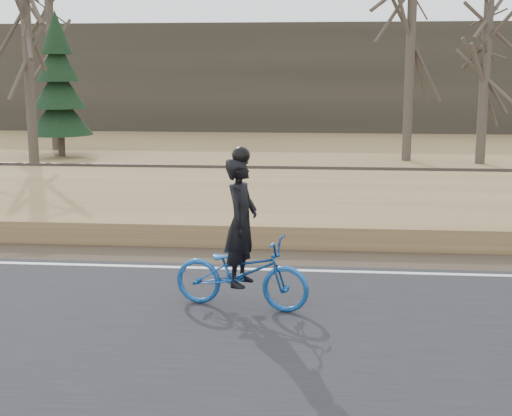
{
  "coord_description": "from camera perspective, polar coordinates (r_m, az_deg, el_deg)",
  "views": [
    {
      "loc": [
        4.74,
        -11.77,
        3.52
      ],
      "look_at": [
        3.61,
        0.5,
        1.1
      ],
      "focal_mm": 50.0,
      "sensor_mm": 36.0,
      "label": 1
    }
  ],
  "objects": [
    {
      "name": "bare_tree_left",
      "position": [
        32.66,
        -16.05,
        11.79
      ],
      "size": [
        0.36,
        0.36,
        8.31
      ],
      "primitive_type": "cylinder",
      "color": "#4F463A",
      "rests_on": "ground"
    },
    {
      "name": "bare_tree_right",
      "position": [
        27.95,
        17.83,
        9.9
      ],
      "size": [
        0.36,
        0.36,
        6.38
      ],
      "primitive_type": "cylinder",
      "color": "#4F463A",
      "rests_on": "ground"
    },
    {
      "name": "bare_tree_center",
      "position": [
        28.23,
        12.28,
        12.88
      ],
      "size": [
        0.36,
        0.36,
        9.04
      ],
      "primitive_type": "cylinder",
      "color": "#4F463A",
      "rests_on": "ground"
    },
    {
      "name": "railroad",
      "position": [
        20.55,
        -8.12,
        2.62
      ],
      "size": [
        120.0,
        2.4,
        0.29
      ],
      "color": "black",
      "rests_on": "ballast"
    },
    {
      "name": "edge_line",
      "position": [
        13.33,
        -15.8,
        -4.34
      ],
      "size": [
        120.0,
        0.12,
        0.01
      ],
      "primitive_type": "cube",
      "color": "silver",
      "rests_on": "road"
    },
    {
      "name": "bare_tree_near_left",
      "position": [
        26.93,
        -17.77,
        11.29
      ],
      "size": [
        0.36,
        0.36,
        7.71
      ],
      "primitive_type": "cylinder",
      "color": "#4F463A",
      "rests_on": "ground"
    },
    {
      "name": "treeline_backdrop",
      "position": [
        42.05,
        -1.21,
        10.38
      ],
      "size": [
        120.0,
        4.0,
        6.0
      ],
      "primitive_type": "cube",
      "color": "#383328",
      "rests_on": "ground"
    },
    {
      "name": "conifer",
      "position": [
        30.07,
        -15.52,
        9.21
      ],
      "size": [
        2.6,
        2.6,
        5.78
      ],
      "color": "#4F463A",
      "rests_on": "ground"
    },
    {
      "name": "ballast",
      "position": [
        20.6,
        -8.1,
        1.79
      ],
      "size": [
        120.0,
        3.0,
        0.45
      ],
      "primitive_type": "cube",
      "color": "slate",
      "rests_on": "ground"
    },
    {
      "name": "embankment",
      "position": [
        16.99,
        -11.04,
        -0.31
      ],
      "size": [
        120.0,
        5.0,
        0.44
      ],
      "primitive_type": "cube",
      "color": "#97794C",
      "rests_on": "ground"
    },
    {
      "name": "shoulder",
      "position": [
        14.25,
        -14.36,
        -3.47
      ],
      "size": [
        120.0,
        1.6,
        0.04
      ],
      "primitive_type": "cube",
      "color": "#473A2B",
      "rests_on": "ground"
    },
    {
      "name": "cyclist",
      "position": [
        10.39,
        -1.18,
        -4.0
      ],
      "size": [
        2.13,
        1.11,
        2.38
      ],
      "rotation": [
        0.0,
        0.0,
        1.37
      ],
      "color": "#154A96",
      "rests_on": "road"
    },
    {
      "name": "ground",
      "position": [
        13.17,
        -16.09,
        -4.84
      ],
      "size": [
        120.0,
        120.0,
        0.0
      ],
      "primitive_type": "plane",
      "color": "#97794C",
      "rests_on": "ground"
    }
  ]
}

